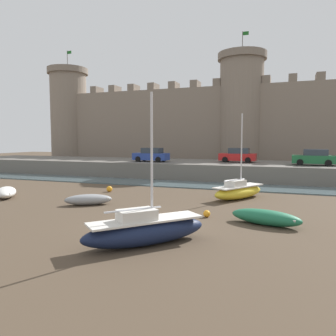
{
  "coord_description": "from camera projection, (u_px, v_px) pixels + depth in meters",
  "views": [
    {
      "loc": [
        6.35,
        -14.96,
        4.35
      ],
      "look_at": [
        -0.93,
        5.14,
        2.5
      ],
      "focal_mm": 35.0,
      "sensor_mm": 36.0,
      "label": 1
    }
  ],
  "objects": [
    {
      "name": "castle",
      "position": [
        241.0,
        119.0,
        47.6
      ],
      "size": [
        66.74,
        6.91,
        19.71
      ],
      "color": "gray",
      "rests_on": "ground"
    },
    {
      "name": "rowboat_foreground_centre",
      "position": [
        88.0,
        199.0,
        21.85
      ],
      "size": [
        3.16,
        2.52,
        0.72
      ],
      "color": "gray",
      "rests_on": "ground"
    },
    {
      "name": "rowboat_foreground_right",
      "position": [
        6.0,
        192.0,
        24.78
      ],
      "size": [
        3.43,
        3.57,
        0.76
      ],
      "color": "silver",
      "rests_on": "ground"
    },
    {
      "name": "car_quay_east",
      "position": [
        314.0,
        158.0,
        32.79
      ],
      "size": [
        4.14,
        1.95,
        1.62
      ],
      "color": "#1E6638",
      "rests_on": "quay_road"
    },
    {
      "name": "quay_road",
      "position": [
        227.0,
        170.0,
        37.4
      ],
      "size": [
        71.84,
        10.0,
        1.78
      ],
      "primitive_type": "cube",
      "color": "#666059",
      "rests_on": "ground"
    },
    {
      "name": "mooring_buoy_mid_mud",
      "position": [
        109.0,
        189.0,
        27.35
      ],
      "size": [
        0.49,
        0.49,
        0.49
      ],
      "primitive_type": "sphere",
      "color": "orange",
      "rests_on": "ground"
    },
    {
      "name": "car_quay_centre_west",
      "position": [
        151.0,
        155.0,
        38.25
      ],
      "size": [
        4.14,
        1.95,
        1.62
      ],
      "color": "#263F99",
      "rests_on": "quay_road"
    },
    {
      "name": "mooring_buoy_near_channel",
      "position": [
        207.0,
        214.0,
        18.4
      ],
      "size": [
        0.4,
        0.4,
        0.4
      ],
      "primitive_type": "sphere",
      "color": "orange",
      "rests_on": "ground"
    },
    {
      "name": "rowboat_near_channel_right",
      "position": [
        266.0,
        217.0,
        16.73
      ],
      "size": [
        3.82,
        2.12,
        0.78
      ],
      "color": "#1E6B47",
      "rests_on": "ground"
    },
    {
      "name": "sailboat_near_channel_left",
      "position": [
        238.0,
        191.0,
        24.08
      ],
      "size": [
        3.79,
        5.1,
        6.27
      ],
      "color": "yellow",
      "rests_on": "ground"
    },
    {
      "name": "ground_plane",
      "position": [
        151.0,
        226.0,
        16.54
      ],
      "size": [
        160.0,
        160.0,
        0.0
      ],
      "primitive_type": "plane",
      "color": "#4C3D2D"
    },
    {
      "name": "car_quay_west",
      "position": [
        238.0,
        155.0,
        37.29
      ],
      "size": [
        4.14,
        1.95,
        1.62
      ],
      "color": "red",
      "rests_on": "quay_road"
    },
    {
      "name": "water_channel",
      "position": [
        213.0,
        186.0,
        30.68
      ],
      "size": [
        80.0,
        4.5,
        0.1
      ],
      "primitive_type": "cube",
      "color": "slate",
      "rests_on": "ground"
    },
    {
      "name": "sailboat_midflat_right",
      "position": [
        145.0,
        230.0,
        13.55
      ],
      "size": [
        4.74,
        5.02,
        6.28
      ],
      "color": "#141E3D",
      "rests_on": "ground"
    }
  ]
}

